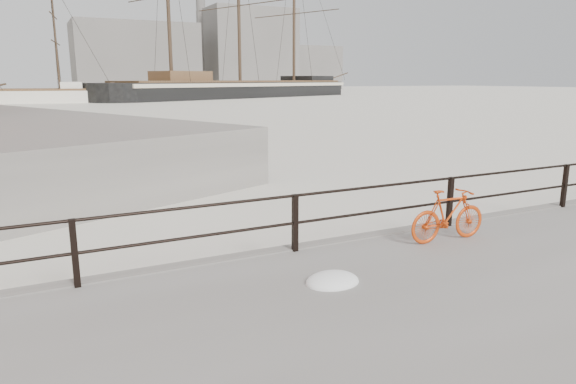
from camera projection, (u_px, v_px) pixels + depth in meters
name	position (u px, v px, depth m)	size (l,w,h in m)	color
ground	(442.00, 240.00, 10.60)	(400.00, 400.00, 0.00)	white
guardrail	(450.00, 202.00, 10.28)	(28.00, 0.10, 1.00)	black
bicycle	(448.00, 215.00, 9.31)	(1.61, 0.24, 0.97)	#C93D0D
barque_black	(240.00, 97.00, 94.06)	(66.76, 21.85, 37.31)	black
schooner_mid	(15.00, 103.00, 71.28)	(25.99, 11.00, 18.96)	silver
industrial_west	(136.00, 58.00, 139.67)	(32.00, 18.00, 18.00)	gray
industrial_mid	(248.00, 50.00, 158.69)	(26.00, 20.00, 24.00)	gray
industrial_east	(305.00, 68.00, 174.19)	(20.00, 16.00, 14.00)	gray
smokestack	(201.00, 16.00, 155.23)	(2.80, 2.80, 44.00)	gray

